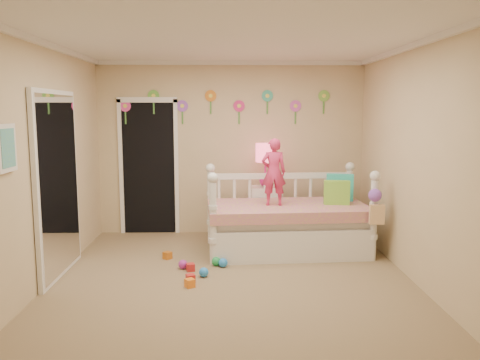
{
  "coord_description": "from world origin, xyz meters",
  "views": [
    {
      "loc": [
        -0.03,
        -5.22,
        1.88
      ],
      "look_at": [
        0.1,
        0.6,
        1.05
      ],
      "focal_mm": 36.87,
      "sensor_mm": 36.0,
      "label": 1
    }
  ],
  "objects_px": {
    "daybed": "(287,209)",
    "nightstand": "(265,212)",
    "table_lamp": "(265,158)",
    "child": "(274,172)"
  },
  "relations": [
    {
      "from": "daybed",
      "to": "nightstand",
      "type": "bearing_deg",
      "value": 104.58
    },
    {
      "from": "child",
      "to": "nightstand",
      "type": "bearing_deg",
      "value": -86.53
    },
    {
      "from": "daybed",
      "to": "child",
      "type": "relative_size",
      "value": 2.41
    },
    {
      "from": "nightstand",
      "to": "child",
      "type": "bearing_deg",
      "value": -92.61
    },
    {
      "from": "daybed",
      "to": "table_lamp",
      "type": "distance_m",
      "value": 0.97
    },
    {
      "from": "child",
      "to": "table_lamp",
      "type": "height_order",
      "value": "child"
    },
    {
      "from": "daybed",
      "to": "nightstand",
      "type": "height_order",
      "value": "daybed"
    },
    {
      "from": "child",
      "to": "nightstand",
      "type": "relative_size",
      "value": 1.15
    },
    {
      "from": "child",
      "to": "table_lamp",
      "type": "bearing_deg",
      "value": -86.53
    },
    {
      "from": "nightstand",
      "to": "table_lamp",
      "type": "relative_size",
      "value": 1.21
    }
  ]
}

